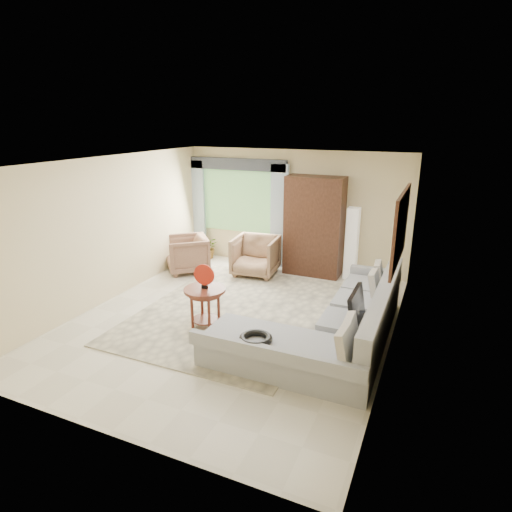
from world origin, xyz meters
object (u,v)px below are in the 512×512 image
at_px(sectional_sofa, 337,329).
at_px(tv_screen, 357,307).
at_px(floor_lamp, 352,244).
at_px(armoire, 314,226).
at_px(armchair_right, 255,256).
at_px(coffee_table, 205,307).
at_px(armchair_left, 187,254).
at_px(potted_plant, 209,247).

distance_m(sectional_sofa, tv_screen, 0.52).
distance_m(sectional_sofa, floor_lamp, 3.03).
xyz_separation_m(sectional_sofa, armoire, (-1.23, 2.90, 0.77)).
height_order(tv_screen, floor_lamp, floor_lamp).
bearing_deg(armchair_right, armoire, 21.58).
height_order(tv_screen, coffee_table, tv_screen).
bearing_deg(sectional_sofa, armoire, 113.06).
xyz_separation_m(tv_screen, armchair_right, (-2.60, 2.42, -0.30)).
bearing_deg(coffee_table, tv_screen, 3.38).
xyz_separation_m(armchair_right, floor_lamp, (1.90, 0.63, 0.33)).
bearing_deg(tv_screen, armchair_left, 153.61).
relative_size(coffee_table, potted_plant, 1.22).
height_order(potted_plant, floor_lamp, floor_lamp).
distance_m(tv_screen, potted_plant, 5.09).
distance_m(potted_plant, armoire, 2.70).
height_order(coffee_table, armoire, armoire).
xyz_separation_m(armchair_right, potted_plant, (-1.48, 0.58, -0.15)).
bearing_deg(armchair_left, tv_screen, 22.86).
xyz_separation_m(sectional_sofa, floor_lamp, (-0.43, 2.96, 0.47)).
bearing_deg(armchair_right, coffee_table, -90.19).
bearing_deg(armoire, floor_lamp, 4.29).
bearing_deg(floor_lamp, potted_plant, -179.19).
bearing_deg(floor_lamp, armoire, -175.71).
bearing_deg(armchair_left, floor_lamp, 66.36).
relative_size(sectional_sofa, armoire, 1.65).
distance_m(armchair_left, armoire, 2.81).
xyz_separation_m(sectional_sofa, coffee_table, (-2.09, -0.23, 0.07)).
xyz_separation_m(potted_plant, floor_lamp, (3.39, 0.05, 0.48)).
relative_size(sectional_sofa, potted_plant, 6.37).
bearing_deg(tv_screen, potted_plant, 143.72).
bearing_deg(tv_screen, floor_lamp, 102.94).
distance_m(tv_screen, coffee_table, 2.39).
bearing_deg(sectional_sofa, armchair_left, 153.10).
xyz_separation_m(armchair_left, armchair_right, (1.45, 0.40, 0.02)).
relative_size(coffee_table, armchair_right, 0.72).
bearing_deg(floor_lamp, armchair_left, -162.89).
bearing_deg(armoire, armchair_right, -152.60).
bearing_deg(armchair_right, sectional_sofa, -50.68).
relative_size(armchair_right, armoire, 0.44).
bearing_deg(tv_screen, coffee_table, -176.62).
bearing_deg(armchair_right, tv_screen, -48.66).
relative_size(sectional_sofa, armchair_right, 3.75).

